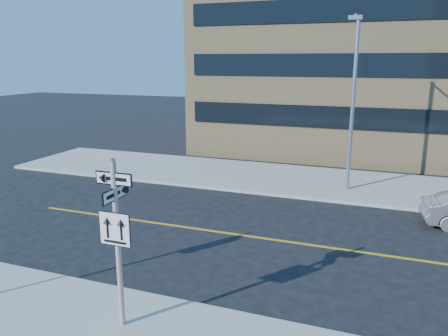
% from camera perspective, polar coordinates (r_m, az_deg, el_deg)
% --- Properties ---
extents(ground, '(120.00, 120.00, 0.00)m').
position_cam_1_polar(ground, '(13.23, -6.94, -14.49)').
color(ground, black).
rests_on(ground, ground).
extents(sign_pole, '(0.92, 0.92, 4.06)m').
position_cam_1_polar(sign_pole, '(10.25, -13.81, -8.48)').
color(sign_pole, white).
rests_on(sign_pole, near_sidewalk).
extents(streetlight_a, '(0.55, 2.25, 8.00)m').
position_cam_1_polar(streetlight_a, '(21.16, 16.52, 9.24)').
color(streetlight_a, gray).
rests_on(streetlight_a, far_sidewalk).
extents(building_brick, '(18.00, 18.00, 18.00)m').
position_cam_1_polar(building_brick, '(35.57, 15.42, 17.84)').
color(building_brick, tan).
rests_on(building_brick, ground).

